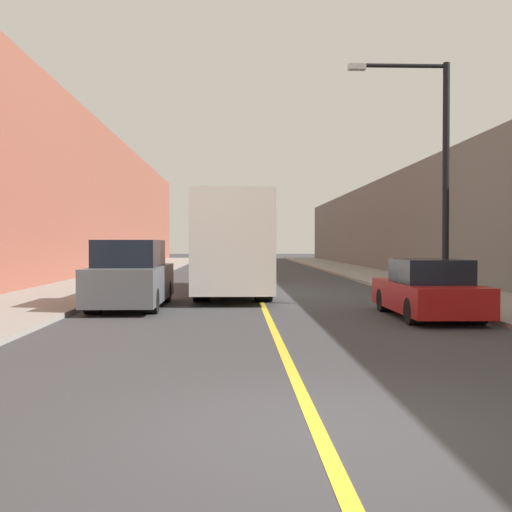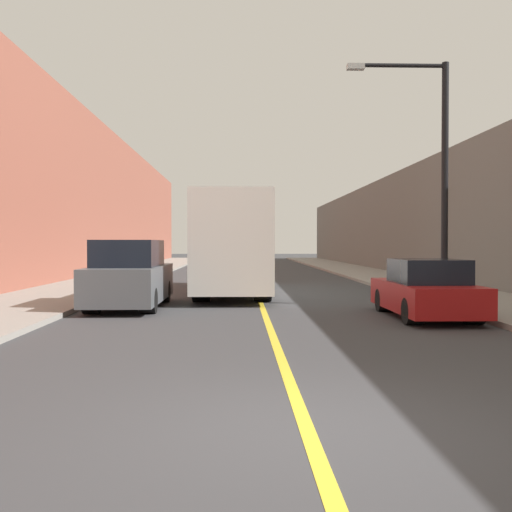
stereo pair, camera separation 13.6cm
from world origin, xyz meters
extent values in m
plane|color=#38383A|center=(0.00, 0.00, 0.00)|extent=(200.00, 200.00, 0.00)
cube|color=gray|center=(-6.89, 30.00, 0.07)|extent=(3.69, 72.00, 0.13)
cube|color=gray|center=(6.89, 30.00, 0.07)|extent=(3.69, 72.00, 0.13)
cube|color=brown|center=(-10.74, 30.00, 4.52)|extent=(4.00, 72.00, 9.03)
cube|color=#66605B|center=(10.74, 30.00, 3.07)|extent=(4.00, 72.00, 6.14)
cube|color=gold|center=(0.00, 30.00, 0.00)|extent=(0.16, 72.00, 0.01)
cube|color=silver|center=(-0.90, 16.32, 1.90)|extent=(2.50, 10.19, 3.15)
cube|color=black|center=(-0.90, 11.26, 2.45)|extent=(2.12, 0.04, 1.42)
cylinder|color=black|center=(-1.87, 13.16, 0.54)|extent=(0.55, 1.07, 1.07)
cylinder|color=black|center=(0.08, 13.16, 0.54)|extent=(0.55, 1.07, 1.07)
cylinder|color=black|center=(-1.87, 19.48, 0.54)|extent=(0.55, 1.07, 1.07)
cylinder|color=black|center=(0.08, 19.48, 0.54)|extent=(0.55, 1.07, 1.07)
cube|color=#51565B|center=(-3.80, 11.45, 0.70)|extent=(1.90, 4.90, 0.99)
cube|color=black|center=(-3.80, 11.20, 1.57)|extent=(1.67, 2.69, 0.75)
cube|color=black|center=(-3.80, 9.03, 0.88)|extent=(1.61, 0.04, 0.45)
cylinder|color=black|center=(-4.54, 9.93, 0.34)|extent=(0.42, 0.68, 0.68)
cylinder|color=black|center=(-3.06, 9.93, 0.34)|extent=(0.42, 0.68, 0.68)
cylinder|color=black|center=(-4.54, 12.97, 0.34)|extent=(0.42, 0.68, 0.68)
cylinder|color=black|center=(-3.06, 12.97, 0.34)|extent=(0.42, 0.68, 0.68)
cube|color=maroon|center=(3.97, 8.90, 0.53)|extent=(1.79, 4.29, 0.69)
cube|color=black|center=(3.97, 8.69, 1.17)|extent=(1.57, 1.93, 0.59)
cube|color=black|center=(3.97, 6.79, 0.65)|extent=(1.52, 0.04, 0.31)
cylinder|color=black|center=(3.27, 7.57, 0.31)|extent=(0.39, 0.62, 0.62)
cylinder|color=black|center=(4.67, 7.57, 0.31)|extent=(0.39, 0.62, 0.62)
cylinder|color=black|center=(3.27, 10.23, 0.31)|extent=(0.39, 0.62, 0.62)
cylinder|color=black|center=(4.67, 10.23, 0.31)|extent=(0.39, 0.62, 0.62)
cylinder|color=black|center=(5.35, 11.50, 3.63)|extent=(0.20, 0.20, 6.99)
cylinder|color=black|center=(4.03, 11.50, 7.02)|extent=(2.63, 0.12, 0.12)
cube|color=#999993|center=(2.71, 11.50, 6.97)|extent=(0.50, 0.24, 0.16)
camera|label=1|loc=(-0.81, -5.84, 1.85)|focal=42.00mm
camera|label=2|loc=(-0.68, -5.85, 1.85)|focal=42.00mm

